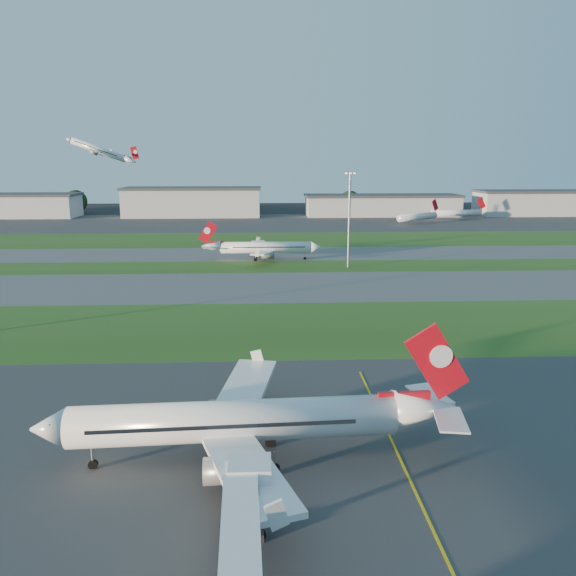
{
  "coord_description": "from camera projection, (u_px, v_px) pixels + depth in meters",
  "views": [
    {
      "loc": [
        -8.24,
        -42.75,
        28.68
      ],
      "look_at": [
        -4.0,
        52.49,
        7.0
      ],
      "focal_mm": 35.0,
      "sensor_mm": 36.0,
      "label": 1
    }
  ],
  "objects": [
    {
      "name": "light_mast_centre",
      "position": [
        349.0,
        213.0,
        150.93
      ],
      "size": [
        3.2,
        0.7,
        25.8
      ],
      "color": "gray",
      "rests_on": "ground"
    },
    {
      "name": "hangar_west",
      "position": [
        193.0,
        202.0,
        293.12
      ],
      "size": [
        71.4,
        23.0,
        15.2
      ],
      "color": "#96989E",
      "rests_on": "ground"
    },
    {
      "name": "yellow_line",
      "position": [
        419.0,
        500.0,
        48.58
      ],
      "size": [
        0.25,
        60.0,
        0.02
      ],
      "primitive_type": "cube",
      "color": "gold",
      "rests_on": "ground"
    },
    {
      "name": "apron_far",
      "position": [
        280.0,
        222.0,
        267.54
      ],
      "size": [
        400.0,
        80.0,
        0.01
      ],
      "primitive_type": "cube",
      "color": "#333335",
      "rests_on": "ground"
    },
    {
      "name": "grass_strip_a",
      "position": [
        311.0,
        327.0,
        99.01
      ],
      "size": [
        300.0,
        34.0,
        0.01
      ],
      "primitive_type": "cube",
      "color": "#284B19",
      "rests_on": "ground"
    },
    {
      "name": "mini_jet_far",
      "position": [
        456.0,
        213.0,
        279.29
      ],
      "size": [
        28.62,
        5.74,
        9.48
      ],
      "rotation": [
        0.0,
        0.0,
        0.1
      ],
      "color": "white",
      "rests_on": "ground"
    },
    {
      "name": "taxiway_b",
      "position": [
        289.0,
        254.0,
        176.94
      ],
      "size": [
        300.0,
        26.0,
        0.01
      ],
      "primitive_type": "cube",
      "color": "#515154",
      "rests_on": "ground"
    },
    {
      "name": "grass_strip_b",
      "position": [
        293.0,
        267.0,
        155.51
      ],
      "size": [
        300.0,
        18.0,
        0.01
      ],
      "primitive_type": "cube",
      "color": "#284B19",
      "rests_on": "ground"
    },
    {
      "name": "airliner_taxiing",
      "position": [
        265.0,
        248.0,
        165.15
      ],
      "size": [
        32.98,
        28.02,
        10.3
      ],
      "rotation": [
        0.0,
        0.0,
        3.14
      ],
      "color": "white",
      "rests_on": "ground"
    },
    {
      "name": "tree_west",
      "position": [
        76.0,
        201.0,
        305.02
      ],
      "size": [
        12.1,
        12.1,
        13.2
      ],
      "color": "black",
      "rests_on": "ground"
    },
    {
      "name": "tree_mid_east",
      "position": [
        350.0,
        201.0,
        310.63
      ],
      "size": [
        11.55,
        11.55,
        12.6
      ],
      "color": "black",
      "rests_on": "ground"
    },
    {
      "name": "airliner_departing",
      "position": [
        99.0,
        150.0,
        245.53
      ],
      "size": [
        29.59,
        25.12,
        9.24
      ],
      "rotation": [
        0.0,
        0.0,
        0.01
      ],
      "color": "white"
    },
    {
      "name": "hangar_far_east",
      "position": [
        566.0,
        203.0,
        302.02
      ],
      "size": [
        96.9,
        23.0,
        13.2
      ],
      "color": "#96989E",
      "rests_on": "ground"
    },
    {
      "name": "tree_east",
      "position": [
        484.0,
        202.0,
        312.08
      ],
      "size": [
        10.45,
        10.45,
        11.4
      ],
      "color": "black",
      "rests_on": "ground"
    },
    {
      "name": "airliner_parked",
      "position": [
        238.0,
        422.0,
        53.77
      ],
      "size": [
        38.66,
        32.76,
        12.06
      ],
      "rotation": [
        0.0,
        0.0,
        0.05
      ],
      "color": "white",
      "rests_on": "ground"
    },
    {
      "name": "ground",
      "position": [
        361.0,
        501.0,
        48.36
      ],
      "size": [
        700.0,
        700.0,
        0.0
      ],
      "primitive_type": "plane",
      "color": "black",
      "rests_on": "ground"
    },
    {
      "name": "hangar_east",
      "position": [
        382.0,
        205.0,
        297.9
      ],
      "size": [
        81.6,
        23.0,
        11.2
      ],
      "color": "#96989E",
      "rests_on": "ground"
    },
    {
      "name": "grass_strip_c",
      "position": [
        285.0,
        239.0,
        209.09
      ],
      "size": [
        300.0,
        40.0,
        0.01
      ],
      "primitive_type": "cube",
      "color": "#284B19",
      "rests_on": "ground"
    },
    {
      "name": "taxiway_a",
      "position": [
        299.0,
        286.0,
        131.16
      ],
      "size": [
        300.0,
        32.0,
        0.01
      ],
      "primitive_type": "cube",
      "color": "#515154",
      "rests_on": "ground"
    },
    {
      "name": "tree_mid_west",
      "position": [
        241.0,
        204.0,
        305.32
      ],
      "size": [
        9.9,
        9.9,
        10.8
      ],
      "color": "black",
      "rests_on": "ground"
    },
    {
      "name": "mini_jet_near",
      "position": [
        418.0,
        217.0,
        260.95
      ],
      "size": [
        23.93,
        18.53,
        9.48
      ],
      "rotation": [
        0.0,
        0.0,
        0.64
      ],
      "color": "white",
      "rests_on": "ground"
    },
    {
      "name": "apron_near",
      "position": [
        361.0,
        501.0,
        48.36
      ],
      "size": [
        300.0,
        70.0,
        0.01
      ],
      "primitive_type": "cube",
      "color": "#333335",
      "rests_on": "ground"
    }
  ]
}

